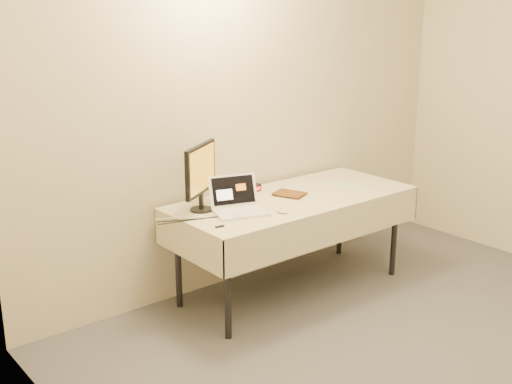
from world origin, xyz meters
TOP-DOWN VIEW (x-y plane):
  - back_wall at (0.00, 2.50)m, footprint 4.00×0.10m
  - table at (0.00, 2.05)m, footprint 1.86×0.81m
  - laptop at (-0.52, 2.03)m, footprint 0.42×0.41m
  - monitor at (-0.71, 2.20)m, footprint 0.39×0.26m
  - book at (-0.07, 2.06)m, footprint 0.16×0.08m
  - alarm_clock at (-0.14, 2.33)m, footprint 0.14×0.09m
  - clicker at (-0.32, 1.81)m, footprint 0.06×0.09m
  - paper_form at (0.53, 2.05)m, footprint 0.12×0.29m
  - usb_dongle at (-0.81, 1.84)m, footprint 0.06×0.03m

SIDE VIEW (x-z plane):
  - table at x=0.00m, z-range 0.31..1.05m
  - paper_form at x=0.53m, z-range 0.74..0.74m
  - usb_dongle at x=-0.81m, z-range 0.74..0.75m
  - clicker at x=-0.32m, z-range 0.74..0.76m
  - alarm_clock at x=-0.14m, z-range 0.74..0.79m
  - laptop at x=-0.52m, z-range 0.68..0.91m
  - book at x=-0.07m, z-range 0.74..0.96m
  - monitor at x=-0.71m, z-range 0.78..1.24m
  - back_wall at x=0.00m, z-range 0.00..2.70m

